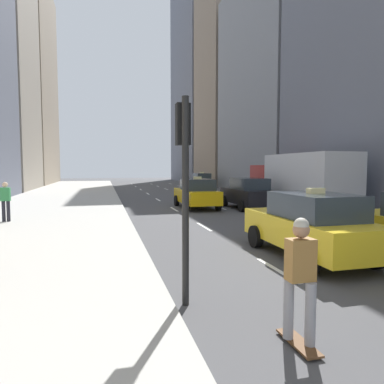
% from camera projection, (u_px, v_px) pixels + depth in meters
% --- Properties ---
extents(sidewalk_left, '(8.00, 66.00, 0.15)m').
position_uv_depth(sidewalk_left, '(62.00, 200.00, 24.64)').
color(sidewalk_left, '#ADAAA3').
rests_on(sidewalk_left, ground).
extents(lane_markings, '(5.72, 56.00, 0.01)m').
position_uv_depth(lane_markings, '(206.00, 203.00, 23.20)').
color(lane_markings, white).
rests_on(lane_markings, ground).
extents(building_row_right, '(6.00, 68.43, 35.56)m').
position_uv_depth(building_row_right, '(254.00, 59.00, 37.15)').
color(building_row_right, gray).
rests_on(building_row_right, ground).
extents(taxi_lead, '(2.02, 4.40, 1.87)m').
position_uv_depth(taxi_lead, '(201.00, 181.00, 39.25)').
color(taxi_lead, yellow).
rests_on(taxi_lead, ground).
extents(taxi_second, '(2.02, 4.40, 1.87)m').
position_uv_depth(taxi_second, '(310.00, 225.00, 9.08)').
color(taxi_second, yellow).
rests_on(taxi_second, ground).
extents(taxi_third, '(2.02, 4.40, 1.87)m').
position_uv_depth(taxi_third, '(197.00, 193.00, 20.12)').
color(taxi_third, yellow).
rests_on(taxi_third, ground).
extents(sedan_black_near, '(2.02, 4.41, 1.79)m').
position_uv_depth(sedan_black_near, '(248.00, 193.00, 19.85)').
color(sedan_black_near, black).
rests_on(sedan_black_near, ground).
extents(box_truck, '(2.58, 8.40, 3.15)m').
position_uv_depth(box_truck, '(299.00, 179.00, 19.68)').
color(box_truck, maroon).
rests_on(box_truck, ground).
extents(skateboarder, '(0.36, 0.80, 1.75)m').
position_uv_depth(skateboarder, '(300.00, 276.00, 4.54)').
color(skateboarder, brown).
rests_on(skateboarder, ground).
extents(pedestrian_far_walking, '(0.36, 0.22, 1.65)m').
position_uv_depth(pedestrian_far_walking, '(6.00, 200.00, 14.19)').
color(pedestrian_far_walking, '#23232D').
rests_on(pedestrian_far_walking, sidewalk_left).
extents(traffic_light_pole, '(0.24, 0.42, 3.60)m').
position_uv_depth(traffic_light_pole, '(184.00, 167.00, 5.91)').
color(traffic_light_pole, black).
rests_on(traffic_light_pole, ground).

